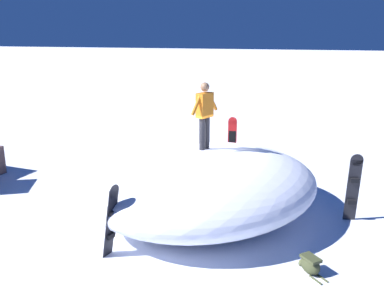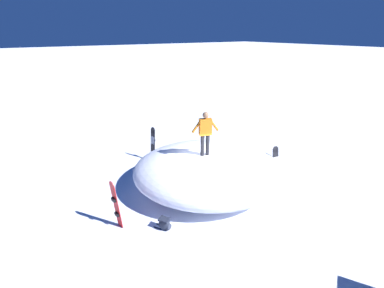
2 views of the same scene
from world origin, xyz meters
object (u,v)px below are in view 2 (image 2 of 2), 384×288
(snowboard_secondary_upright, at_px, (116,204))
(backpack_near, at_px, (206,150))
(backpack_far, at_px, (165,224))
(snowboard_primary_upright, at_px, (153,144))
(snowboard_tertiary_upright, at_px, (275,164))
(snowboarder_standing, at_px, (205,131))

(snowboard_secondary_upright, bearing_deg, backpack_near, 26.93)
(backpack_far, bearing_deg, snowboard_primary_upright, 67.85)
(snowboard_primary_upright, height_order, backpack_far, snowboard_primary_upright)
(snowboard_secondary_upright, height_order, snowboard_tertiary_upright, snowboard_secondary_upright)
(snowboard_primary_upright, relative_size, snowboard_tertiary_upright, 1.08)
(snowboard_primary_upright, relative_size, backpack_near, 2.82)
(snowboard_primary_upright, xyz_separation_m, snowboard_tertiary_upright, (3.34, -4.63, -0.07))
(snowboard_primary_upright, xyz_separation_m, snowboard_secondary_upright, (-3.10, -3.71, 0.02))
(snowboard_tertiary_upright, height_order, backpack_near, snowboard_tertiary_upright)
(snowboarder_standing, bearing_deg, backpack_far, -156.05)
(snowboarder_standing, relative_size, snowboard_primary_upright, 0.96)
(snowboard_tertiary_upright, height_order, backpack_far, snowboard_tertiary_upright)
(snowboard_primary_upright, distance_m, backpack_far, 5.04)
(backpack_far, bearing_deg, snowboarder_standing, 23.95)
(snowboard_tertiary_upright, distance_m, backpack_near, 3.95)
(snowboard_primary_upright, relative_size, backpack_far, 2.79)
(snowboard_primary_upright, xyz_separation_m, backpack_near, (2.63, -0.80, -0.71))
(snowboard_primary_upright, distance_m, snowboard_secondary_upright, 4.83)
(snowboarder_standing, distance_m, backpack_near, 4.28)
(snowboard_primary_upright, xyz_separation_m, backpack_far, (-1.88, -4.63, -0.68))
(snowboard_tertiary_upright, bearing_deg, backpack_far, 179.92)
(backpack_near, xyz_separation_m, backpack_far, (-4.52, -3.83, 0.03))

